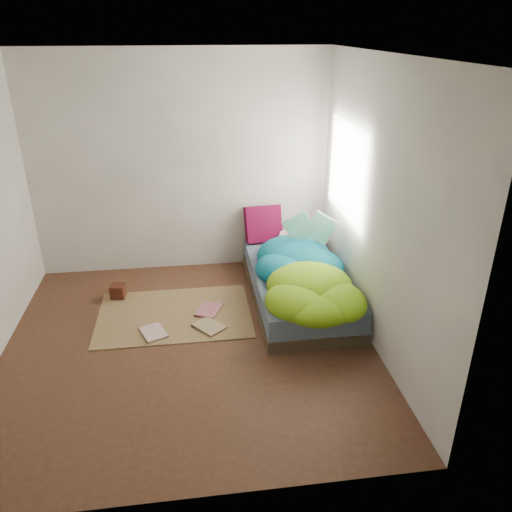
{
  "coord_description": "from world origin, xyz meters",
  "views": [
    {
      "loc": [
        0.09,
        -4.06,
        2.8
      ],
      "look_at": [
        0.75,
        0.75,
        0.54
      ],
      "focal_mm": 35.0,
      "sensor_mm": 36.0,
      "label": 1
    }
  ],
  "objects_px": {
    "open_book": "(311,220)",
    "wooden_box": "(118,291)",
    "pillow_magenta": "(263,224)",
    "floor_book_b": "(199,308)",
    "bed": "(298,285)",
    "floor_book_a": "(143,336)"
  },
  "relations": [
    {
      "from": "open_book",
      "to": "wooden_box",
      "type": "relative_size",
      "value": 3.27
    },
    {
      "from": "pillow_magenta",
      "to": "open_book",
      "type": "xyz_separation_m",
      "value": [
        0.44,
        -0.63,
        0.27
      ]
    },
    {
      "from": "wooden_box",
      "to": "floor_book_b",
      "type": "xyz_separation_m",
      "value": [
        0.89,
        -0.4,
        -0.06
      ]
    },
    {
      "from": "bed",
      "to": "floor_book_a",
      "type": "bearing_deg",
      "value": -161.65
    },
    {
      "from": "pillow_magenta",
      "to": "open_book",
      "type": "relative_size",
      "value": 0.9
    },
    {
      "from": "floor_book_a",
      "to": "pillow_magenta",
      "type": "bearing_deg",
      "value": 23.91
    },
    {
      "from": "bed",
      "to": "wooden_box",
      "type": "relative_size",
      "value": 13.21
    },
    {
      "from": "bed",
      "to": "wooden_box",
      "type": "bearing_deg",
      "value": 171.9
    },
    {
      "from": "wooden_box",
      "to": "floor_book_a",
      "type": "relative_size",
      "value": 0.52
    },
    {
      "from": "open_book",
      "to": "wooden_box",
      "type": "distance_m",
      "value": 2.3
    },
    {
      "from": "bed",
      "to": "floor_book_b",
      "type": "relative_size",
      "value": 6.6
    },
    {
      "from": "pillow_magenta",
      "to": "wooden_box",
      "type": "bearing_deg",
      "value": -166.93
    },
    {
      "from": "open_book",
      "to": "floor_book_a",
      "type": "relative_size",
      "value": 1.7
    },
    {
      "from": "open_book",
      "to": "floor_book_b",
      "type": "distance_m",
      "value": 1.57
    },
    {
      "from": "pillow_magenta",
      "to": "floor_book_a",
      "type": "distance_m",
      "value": 2.11
    },
    {
      "from": "bed",
      "to": "pillow_magenta",
      "type": "bearing_deg",
      "value": 105.77
    },
    {
      "from": "pillow_magenta",
      "to": "wooden_box",
      "type": "height_order",
      "value": "pillow_magenta"
    },
    {
      "from": "bed",
      "to": "pillow_magenta",
      "type": "relative_size",
      "value": 4.49
    },
    {
      "from": "wooden_box",
      "to": "floor_book_b",
      "type": "relative_size",
      "value": 0.5
    },
    {
      "from": "wooden_box",
      "to": "pillow_magenta",
      "type": "bearing_deg",
      "value": 19.81
    },
    {
      "from": "wooden_box",
      "to": "floor_book_a",
      "type": "bearing_deg",
      "value": -68.77
    },
    {
      "from": "open_book",
      "to": "wooden_box",
      "type": "height_order",
      "value": "open_book"
    }
  ]
}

